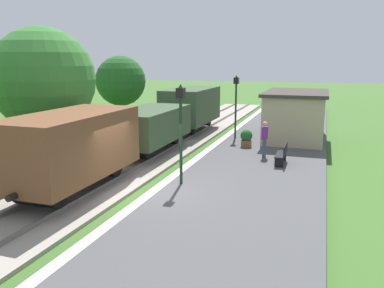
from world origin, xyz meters
TOP-DOWN VIEW (x-y plane):
  - ground_plane at (0.00, 0.00)m, footprint 160.00×160.00m
  - platform_slab at (3.20, 0.00)m, footprint 6.00×60.00m
  - platform_edge_stripe at (0.40, 0.00)m, footprint 0.36×60.00m
  - track_ballast at (-2.40, 0.00)m, footprint 3.80×60.00m
  - rail_near at (-1.68, 0.00)m, footprint 0.07×60.00m
  - rail_far at (-3.12, 0.00)m, footprint 0.07×60.00m
  - freight_train at (-2.40, 5.86)m, footprint 2.50×19.40m
  - station_hut at (4.40, 11.40)m, footprint 3.50×5.80m
  - bench_near_hut at (4.32, 5.18)m, footprint 0.42×1.50m
  - person_waiting at (3.36, 6.27)m, footprint 0.26×0.39m
  - potted_planter at (2.11, 8.32)m, footprint 0.64×0.64m
  - lamp_post_near at (1.04, 1.05)m, footprint 0.28×0.28m
  - lamp_post_far at (1.04, 10.43)m, footprint 0.28×0.28m
  - tree_trackside_mid at (-6.18, 2.71)m, footprint 4.67×4.67m
  - tree_trackside_far at (-6.92, 11.29)m, footprint 3.29×3.29m

SIDE VIEW (x-z plane):
  - ground_plane at x=0.00m, z-range 0.00..0.00m
  - track_ballast at x=-2.40m, z-range 0.00..0.12m
  - platform_slab at x=3.20m, z-range 0.00..0.25m
  - rail_near at x=-1.68m, z-range 0.12..0.26m
  - rail_far at x=-3.12m, z-range 0.12..0.26m
  - platform_edge_stripe at x=0.40m, z-range 0.25..0.26m
  - bench_near_hut at x=4.32m, z-range 0.27..1.18m
  - potted_planter at x=2.11m, z-range 0.26..1.18m
  - person_waiting at x=3.36m, z-range 0.33..2.04m
  - freight_train at x=-2.40m, z-range 0.24..2.96m
  - station_hut at x=4.40m, z-range 0.26..3.04m
  - lamp_post_near at x=1.04m, z-range 0.95..4.65m
  - lamp_post_far at x=1.04m, z-range 0.95..4.65m
  - tree_trackside_far at x=-6.92m, z-range 0.89..5.99m
  - tree_trackside_mid at x=-6.18m, z-range 0.79..7.06m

